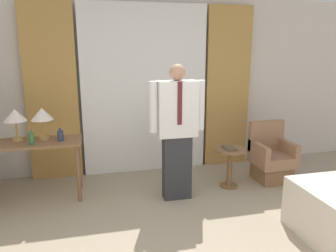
{
  "coord_description": "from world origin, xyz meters",
  "views": [
    {
      "loc": [
        -0.83,
        -2.37,
        1.95
      ],
      "look_at": [
        0.07,
        1.36,
        1.02
      ],
      "focal_mm": 35.0,
      "sensor_mm": 36.0,
      "label": 1
    }
  ],
  "objects_px": {
    "person": "(177,128)",
    "table_lamp_right": "(42,115)",
    "desk": "(31,151)",
    "table_lamp_left": "(15,116)",
    "bottle_near_edge": "(61,135)",
    "side_table": "(230,161)",
    "book": "(230,148)",
    "bottle_by_lamp": "(32,138)",
    "armchair": "(271,159)"
  },
  "relations": [
    {
      "from": "armchair",
      "to": "table_lamp_left",
      "type": "bearing_deg",
      "value": 176.52
    },
    {
      "from": "bottle_near_edge",
      "to": "book",
      "type": "distance_m",
      "value": 2.26
    },
    {
      "from": "table_lamp_right",
      "to": "armchair",
      "type": "distance_m",
      "value": 3.29
    },
    {
      "from": "table_lamp_right",
      "to": "book",
      "type": "height_order",
      "value": "table_lamp_right"
    },
    {
      "from": "table_lamp_right",
      "to": "person",
      "type": "xyz_separation_m",
      "value": [
        1.66,
        -0.48,
        -0.15
      ]
    },
    {
      "from": "bottle_near_edge",
      "to": "bottle_by_lamp",
      "type": "xyz_separation_m",
      "value": [
        -0.33,
        -0.09,
        0.01
      ]
    },
    {
      "from": "table_lamp_left",
      "to": "book",
      "type": "relative_size",
      "value": 1.85
    },
    {
      "from": "person",
      "to": "table_lamp_right",
      "type": "bearing_deg",
      "value": 163.98
    },
    {
      "from": "table_lamp_left",
      "to": "book",
      "type": "distance_m",
      "value": 2.84
    },
    {
      "from": "bottle_near_edge",
      "to": "side_table",
      "type": "xyz_separation_m",
      "value": [
        2.26,
        -0.18,
        -0.47
      ]
    },
    {
      "from": "table_lamp_left",
      "to": "table_lamp_right",
      "type": "xyz_separation_m",
      "value": [
        0.32,
        0.0,
        0.0
      ]
    },
    {
      "from": "person",
      "to": "armchair",
      "type": "bearing_deg",
      "value": 9.79
    },
    {
      "from": "bottle_by_lamp",
      "to": "person",
      "type": "relative_size",
      "value": 0.11
    },
    {
      "from": "bottle_by_lamp",
      "to": "armchair",
      "type": "distance_m",
      "value": 3.34
    },
    {
      "from": "bottle_by_lamp",
      "to": "person",
      "type": "height_order",
      "value": "person"
    },
    {
      "from": "bottle_by_lamp",
      "to": "person",
      "type": "bearing_deg",
      "value": -7.91
    },
    {
      "from": "table_lamp_left",
      "to": "side_table",
      "type": "bearing_deg",
      "value": -6.54
    },
    {
      "from": "side_table",
      "to": "book",
      "type": "height_order",
      "value": "book"
    },
    {
      "from": "bottle_by_lamp",
      "to": "side_table",
      "type": "bearing_deg",
      "value": -2.0
    },
    {
      "from": "desk",
      "to": "armchair",
      "type": "bearing_deg",
      "value": -1.97
    },
    {
      "from": "desk",
      "to": "book",
      "type": "bearing_deg",
      "value": -5.28
    },
    {
      "from": "side_table",
      "to": "book",
      "type": "relative_size",
      "value": 2.56
    },
    {
      "from": "desk",
      "to": "person",
      "type": "distance_m",
      "value": 1.88
    },
    {
      "from": "table_lamp_right",
      "to": "bottle_by_lamp",
      "type": "height_order",
      "value": "table_lamp_right"
    },
    {
      "from": "table_lamp_left",
      "to": "armchair",
      "type": "distance_m",
      "value": 3.6
    },
    {
      "from": "bottle_by_lamp",
      "to": "person",
      "type": "xyz_separation_m",
      "value": [
        1.77,
        -0.25,
        0.08
      ]
    },
    {
      "from": "side_table",
      "to": "bottle_by_lamp",
      "type": "bearing_deg",
      "value": 178.0
    },
    {
      "from": "bottle_by_lamp",
      "to": "book",
      "type": "height_order",
      "value": "bottle_by_lamp"
    },
    {
      "from": "side_table",
      "to": "bottle_near_edge",
      "type": "bearing_deg",
      "value": 175.42
    },
    {
      "from": "table_lamp_left",
      "to": "bottle_by_lamp",
      "type": "relative_size",
      "value": 2.19
    },
    {
      "from": "table_lamp_right",
      "to": "bottle_near_edge",
      "type": "distance_m",
      "value": 0.36
    },
    {
      "from": "table_lamp_left",
      "to": "table_lamp_right",
      "type": "distance_m",
      "value": 0.32
    },
    {
      "from": "side_table",
      "to": "book",
      "type": "bearing_deg",
      "value": -136.09
    },
    {
      "from": "person",
      "to": "side_table",
      "type": "height_order",
      "value": "person"
    },
    {
      "from": "table_lamp_left",
      "to": "person",
      "type": "bearing_deg",
      "value": -13.52
    },
    {
      "from": "table_lamp_right",
      "to": "person",
      "type": "height_order",
      "value": "person"
    },
    {
      "from": "desk",
      "to": "table_lamp_left",
      "type": "height_order",
      "value": "table_lamp_left"
    },
    {
      "from": "desk",
      "to": "person",
      "type": "relative_size",
      "value": 0.72
    },
    {
      "from": "bottle_near_edge",
      "to": "book",
      "type": "height_order",
      "value": "bottle_near_edge"
    },
    {
      "from": "desk",
      "to": "armchair",
      "type": "height_order",
      "value": "armchair"
    },
    {
      "from": "armchair",
      "to": "book",
      "type": "bearing_deg",
      "value": -170.19
    },
    {
      "from": "person",
      "to": "table_lamp_left",
      "type": "bearing_deg",
      "value": 166.48
    },
    {
      "from": "bottle_by_lamp",
      "to": "side_table",
      "type": "relative_size",
      "value": 0.33
    },
    {
      "from": "bottle_near_edge",
      "to": "person",
      "type": "distance_m",
      "value": 1.48
    },
    {
      "from": "desk",
      "to": "person",
      "type": "bearing_deg",
      "value": -11.74
    },
    {
      "from": "desk",
      "to": "side_table",
      "type": "xyz_separation_m",
      "value": [
        2.64,
        -0.22,
        -0.27
      ]
    },
    {
      "from": "desk",
      "to": "table_lamp_left",
      "type": "relative_size",
      "value": 3.08
    },
    {
      "from": "desk",
      "to": "table_lamp_right",
      "type": "height_order",
      "value": "table_lamp_right"
    },
    {
      "from": "bottle_by_lamp",
      "to": "armchair",
      "type": "relative_size",
      "value": 0.22
    },
    {
      "from": "table_lamp_left",
      "to": "side_table",
      "type": "height_order",
      "value": "table_lamp_left"
    }
  ]
}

